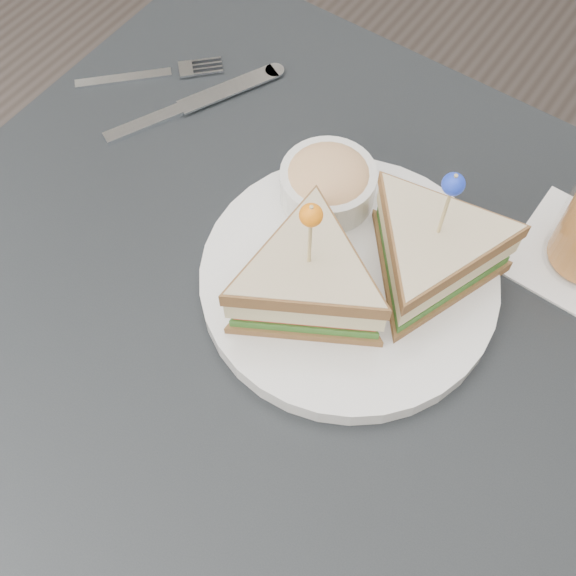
% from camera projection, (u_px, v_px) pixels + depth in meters
% --- Properties ---
extents(ground_plane, '(3.50, 3.50, 0.00)m').
position_uv_depth(ground_plane, '(281.00, 501.00, 1.36)').
color(ground_plane, '#3F3833').
extents(table, '(0.80, 0.80, 0.75)m').
position_uv_depth(table, '(275.00, 349.00, 0.77)').
color(table, black).
rests_on(table, ground).
extents(plate_meal, '(0.33, 0.31, 0.17)m').
position_uv_depth(plate_meal, '(361.00, 261.00, 0.68)').
color(plate_meal, white).
rests_on(plate_meal, table).
extents(cutlery_fork, '(0.14, 0.14, 0.01)m').
position_uv_depth(cutlery_fork, '(157.00, 74.00, 0.87)').
color(cutlery_fork, white).
rests_on(cutlery_fork, table).
extents(cutlery_knife, '(0.12, 0.22, 0.01)m').
position_uv_depth(cutlery_knife, '(189.00, 106.00, 0.84)').
color(cutlery_knife, white).
rests_on(cutlery_knife, table).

